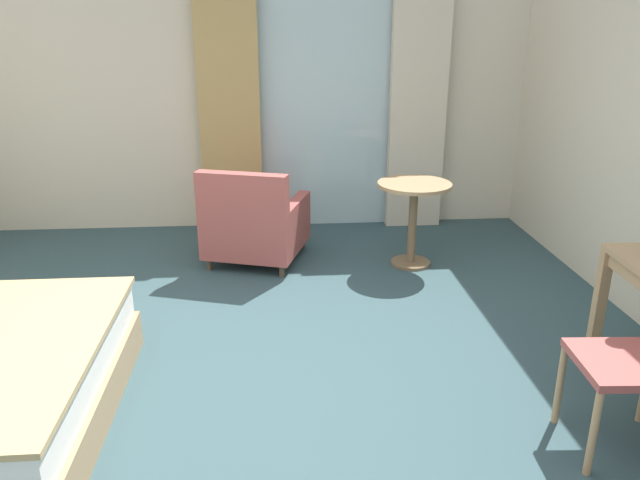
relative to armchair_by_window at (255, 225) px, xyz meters
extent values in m
cube|color=#334C51|center=(-0.08, -2.02, -0.38)|extent=(6.06, 6.73, 0.10)
cube|color=beige|center=(-0.08, 1.09, 0.92)|extent=(5.66, 0.12, 2.50)
cube|color=silver|center=(0.67, 1.01, 0.77)|extent=(1.35, 0.02, 2.20)
cube|color=tan|center=(-0.22, 0.91, 0.81)|extent=(0.57, 0.10, 2.28)
cube|color=beige|center=(1.56, 0.91, 0.81)|extent=(0.54, 0.10, 2.28)
cube|color=tan|center=(2.03, -1.86, 0.04)|extent=(0.06, 0.06, 0.73)
cube|color=#9E4C47|center=(1.79, -2.58, 0.13)|extent=(0.50, 0.46, 0.04)
cylinder|color=tan|center=(1.58, -2.38, -0.11)|extent=(0.04, 0.04, 0.44)
cylinder|color=tan|center=(1.56, -2.76, -0.11)|extent=(0.04, 0.04, 0.44)
cube|color=#9E4C47|center=(0.02, 0.06, -0.09)|extent=(0.95, 0.97, 0.27)
cube|color=#9E4C47|center=(-0.08, -0.26, 0.28)|extent=(0.75, 0.34, 0.47)
cube|color=#9E4C47|center=(0.33, -0.04, 0.12)|extent=(0.33, 0.78, 0.16)
cube|color=#9E4C47|center=(-0.29, 0.16, 0.12)|extent=(0.33, 0.78, 0.16)
cylinder|color=#4C3D2D|center=(0.42, 0.28, -0.28)|extent=(0.04, 0.04, 0.10)
cylinder|color=#4C3D2D|center=(-0.18, 0.47, -0.28)|extent=(0.04, 0.04, 0.10)
cylinder|color=#4C3D2D|center=(0.22, -0.35, -0.28)|extent=(0.04, 0.04, 0.10)
cylinder|color=#4C3D2D|center=(-0.38, -0.16, -0.28)|extent=(0.04, 0.04, 0.10)
cylinder|color=tan|center=(1.31, -0.17, 0.37)|extent=(0.60, 0.60, 0.03)
cylinder|color=brown|center=(1.31, -0.17, 0.01)|extent=(0.07, 0.07, 0.68)
cylinder|color=brown|center=(1.31, -0.17, -0.32)|extent=(0.33, 0.33, 0.02)
camera|label=1|loc=(0.16, -4.94, 1.62)|focal=34.40mm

